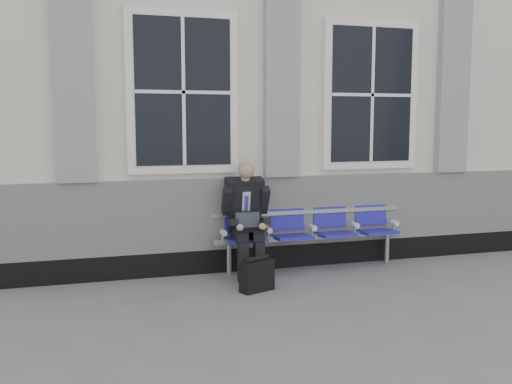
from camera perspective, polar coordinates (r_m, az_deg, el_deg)
name	(u,v)px	position (r m, az deg, el deg)	size (l,w,h in m)	color
ground	(399,293)	(6.63, 14.11, -9.81)	(70.00, 70.00, 0.00)	slate
station_building	(292,102)	(9.50, 3.63, 8.96)	(14.40, 4.40, 4.49)	beige
bench	(311,226)	(7.43, 5.52, -3.44)	(2.60, 0.47, 0.91)	#9EA0A3
businessman	(246,215)	(6.98, -0.98, -2.28)	(0.58, 0.78, 1.42)	black
briefcase	(257,275)	(6.47, 0.09, -8.31)	(0.42, 0.30, 0.40)	black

